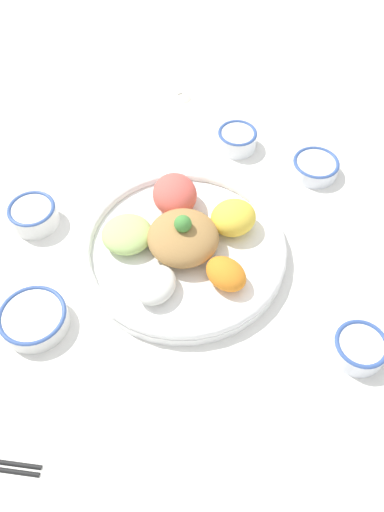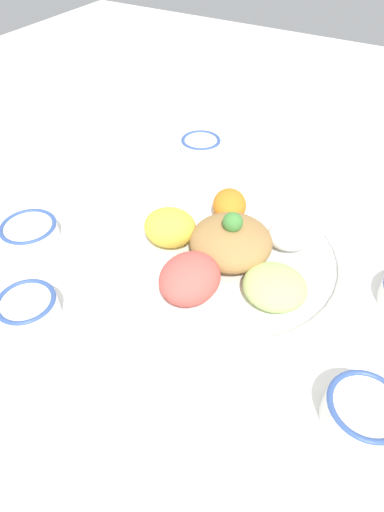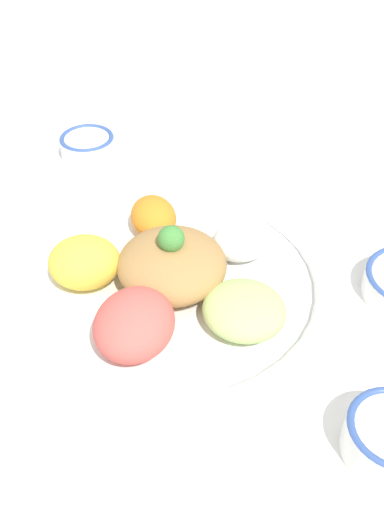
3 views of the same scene
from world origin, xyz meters
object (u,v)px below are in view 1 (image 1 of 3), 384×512
Objects in this scene: rice_bowl_plain at (34,318)px; sauce_bowl_far at (315,166)px; serving_spoon_main at (179,92)px; rice_bowl_blue at (33,214)px; sauce_bowl_dark at (237,139)px; sauce_bowl_red at (360,348)px; salad_platter at (183,243)px.

sauce_bowl_far is (-0.18, 0.60, -0.00)m from rice_bowl_plain.
serving_spoon_main is at bearing 141.98° from rice_bowl_plain.
sauce_bowl_dark is (-0.08, 0.45, -0.00)m from rice_bowl_blue.
serving_spoon_main is (-0.30, 0.38, -0.02)m from rice_bowl_blue.
sauce_bowl_far is at bearing 85.73° from rice_bowl_blue.
sauce_bowl_dark is at bearing 100.43° from rice_bowl_blue.
sauce_bowl_red reaches higher than serving_spoon_main.
rice_bowl_blue is at bearing -133.53° from sauce_bowl_red.
sauce_bowl_far is (-0.11, 0.32, -0.01)m from salad_platter.
rice_bowl_plain is at bearing -73.35° from sauce_bowl_far.
rice_bowl_blue is 1.07× the size of sauce_bowl_dark.
rice_bowl_plain is at bearing 128.96° from serving_spoon_main.
rice_bowl_blue is (-0.43, -0.46, 0.00)m from sauce_bowl_red.
rice_bowl_blue is at bearing 115.36° from serving_spoon_main.
sauce_bowl_red is 0.63m from rice_bowl_blue.
rice_bowl_plain is (0.30, -0.47, -0.00)m from sauce_bowl_dark.
salad_platter is 0.34m from sauce_bowl_far.
salad_platter is at bearing -70.68° from sauce_bowl_far.
sauce_bowl_far is at bearing 109.32° from salad_platter.
sauce_bowl_red is at bearing 46.47° from rice_bowl_blue.
rice_bowl_blue is 0.22m from rice_bowl_plain.
salad_platter is at bearing -39.42° from sauce_bowl_dark.
sauce_bowl_dark is 0.18m from sauce_bowl_far.
rice_bowl_plain is at bearing -7.46° from rice_bowl_blue.
sauce_bowl_far is 0.39m from serving_spoon_main.
salad_platter reaches higher than rice_bowl_plain.
salad_platter reaches higher than serving_spoon_main.
sauce_bowl_dark is 0.23m from serving_spoon_main.
sauce_bowl_red is 0.90× the size of sauce_bowl_far.
sauce_bowl_dark reaches higher than sauce_bowl_far.
salad_platter reaches higher than rice_bowl_blue.
rice_bowl_plain reaches higher than sauce_bowl_far.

